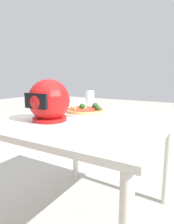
{
  "coord_description": "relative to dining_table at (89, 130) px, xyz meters",
  "views": [
    {
      "loc": [
        -0.61,
        1.06,
        0.99
      ],
      "look_at": [
        0.04,
        -0.05,
        0.76
      ],
      "focal_mm": 31.74,
      "sensor_mm": 36.0,
      "label": 1
    }
  ],
  "objects": [
    {
      "name": "pizza",
      "position": [
        0.07,
        -0.1,
        0.11
      ],
      "size": [
        0.27,
        0.27,
        0.06
      ],
      "color": "tan",
      "rests_on": "pizza_plate"
    },
    {
      "name": "ground_plane",
      "position": [
        0.0,
        0.0,
        -0.65
      ],
      "size": [
        14.0,
        14.0,
        0.0
      ],
      "primitive_type": "plane",
      "color": "#B2ADA3"
    },
    {
      "name": "drinking_glass",
      "position": [
        0.19,
        -0.34,
        0.15
      ],
      "size": [
        0.07,
        0.07,
        0.14
      ],
      "primitive_type": "cylinder",
      "color": "silver",
      "rests_on": "dining_table"
    },
    {
      "name": "dining_table",
      "position": [
        0.0,
        0.0,
        0.0
      ],
      "size": [
        0.96,
        1.06,
        0.74
      ],
      "color": "beige",
      "rests_on": "ground"
    },
    {
      "name": "motorcycle_helmet",
      "position": [
        0.14,
        0.21,
        0.2
      ],
      "size": [
        0.24,
        0.24,
        0.24
      ],
      "color": "#B21414",
      "rests_on": "dining_table"
    },
    {
      "name": "pizza_plate",
      "position": [
        0.08,
        -0.09,
        0.09
      ],
      "size": [
        0.31,
        0.31,
        0.01
      ],
      "primitive_type": "cylinder",
      "color": "white",
      "rests_on": "dining_table"
    }
  ]
}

